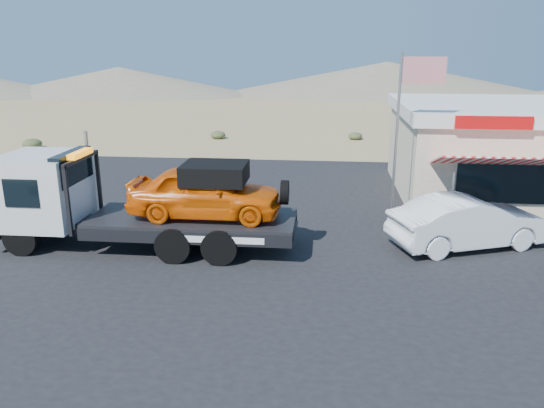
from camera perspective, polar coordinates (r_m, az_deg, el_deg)
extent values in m
plane|color=#988156|center=(15.71, -2.85, -6.69)|extent=(120.00, 120.00, 0.00)
cube|color=black|center=(18.33, 4.75, -3.19)|extent=(32.00, 24.00, 0.02)
cylinder|color=black|center=(18.00, -25.37, -3.36)|extent=(1.07, 0.32, 1.07)
cylinder|color=black|center=(19.75, -22.27, -1.28)|extent=(1.07, 0.32, 1.07)
cylinder|color=black|center=(16.08, -10.46, -4.25)|extent=(1.07, 0.59, 1.07)
cylinder|color=black|center=(18.02, -8.61, -1.85)|extent=(1.07, 0.59, 1.07)
cylinder|color=black|center=(15.76, -5.59, -4.49)|extent=(1.07, 0.59, 1.07)
cylinder|color=black|center=(17.74, -4.25, -2.01)|extent=(1.07, 0.59, 1.07)
cube|color=black|center=(17.24, -12.26, -2.36)|extent=(8.77, 1.07, 0.32)
cube|color=silver|center=(18.36, -23.34, 1.47)|extent=(2.35, 2.51, 2.25)
cube|color=black|center=(17.73, -20.73, 3.75)|extent=(0.37, 2.14, 0.96)
cube|color=black|center=(17.77, -19.54, 1.23)|extent=(0.11, 2.35, 2.14)
cube|color=orange|center=(17.50, -19.93, 5.11)|extent=(0.27, 1.28, 0.16)
cube|color=black|center=(16.82, -8.50, -1.57)|extent=(6.41, 2.46, 0.16)
imported|color=#E35706|center=(16.47, -7.19, 1.29)|extent=(4.71, 1.89, 1.60)
cube|color=black|center=(16.25, -6.16, 3.34)|extent=(1.92, 1.60, 0.59)
imported|color=silver|center=(17.94, 20.35, -1.84)|extent=(5.31, 3.39, 1.65)
cube|color=beige|center=(25.08, 25.03, 4.78)|extent=(10.00, 8.00, 3.40)
cube|color=white|center=(24.81, 25.58, 9.18)|extent=(10.40, 8.40, 0.50)
cube|color=red|center=(20.01, 22.75, 8.07)|extent=(2.60, 0.12, 0.45)
cylinder|color=#99999E|center=(18.77, 18.72, 0.00)|extent=(0.08, 0.08, 2.20)
cylinder|color=#99999E|center=(19.18, 13.21, 6.63)|extent=(0.10, 0.10, 6.00)
cube|color=#B20C14|center=(19.04, 16.00, 13.64)|extent=(1.50, 0.02, 0.90)
ellipsoid|color=#3B4726|center=(36.84, -24.39, 5.99)|extent=(1.18, 1.18, 0.63)
ellipsoid|color=#3B4726|center=(37.30, -5.83, 7.45)|extent=(1.05, 1.05, 0.56)
ellipsoid|color=#3B4726|center=(37.22, 8.96, 7.28)|extent=(0.97, 0.97, 0.52)
cone|color=#726B59|center=(74.54, -16.06, 12.64)|extent=(36.00, 36.00, 3.50)
cone|color=#726B59|center=(72.78, 12.22, 13.10)|extent=(44.00, 44.00, 4.20)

